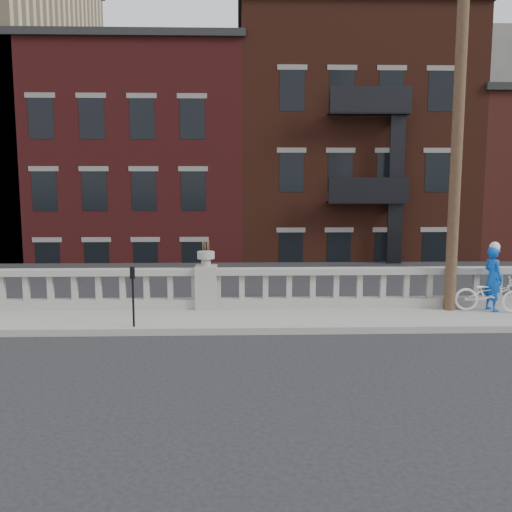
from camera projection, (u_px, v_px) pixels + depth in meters
The scene contains 9 objects.
ground at pixel (195, 363), 10.79m from camera, with size 120.00×120.00×0.00m, color black.
sidewalk at pixel (204, 320), 13.75m from camera, with size 32.00×2.20×0.15m, color gray.
balustrade at pixel (206, 289), 14.61m from camera, with size 28.00×0.34×1.03m.
planter_pedestal at pixel (206, 282), 14.59m from camera, with size 0.55×0.55×1.76m.
lower_level at pixel (234, 193), 33.27m from camera, with size 80.00×44.00×20.80m.
utility_pole at pixel (459, 105), 13.83m from camera, with size 1.60×0.28×10.00m.
parking_meter_d at pixel (133, 290), 12.74m from camera, with size 0.10×0.09×1.36m.
bicycle at pixel (490, 294), 14.23m from camera, with size 0.59×1.69×0.89m, color white.
cyclist at pixel (493, 279), 14.30m from camera, with size 0.60×0.39×1.64m, color blue.
Camera 1 is at (0.84, -10.45, 3.47)m, focal length 40.00 mm.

